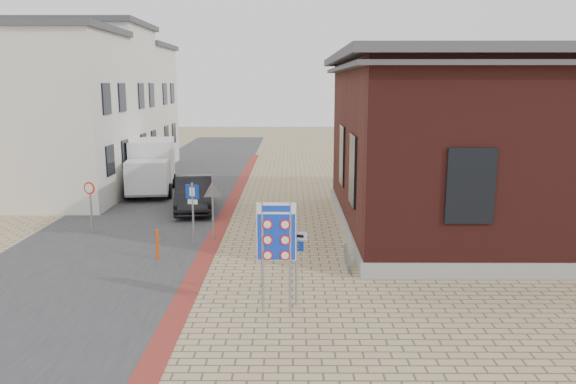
# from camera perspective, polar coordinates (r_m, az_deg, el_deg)

# --- Properties ---
(ground) EXTENTS (120.00, 120.00, 0.00)m
(ground) POSITION_cam_1_polar(r_m,az_deg,el_deg) (15.89, -2.86, -10.01)
(ground) COLOR tan
(ground) RESTS_ON ground
(road_strip) EXTENTS (7.00, 60.00, 0.02)m
(road_strip) POSITION_cam_1_polar(r_m,az_deg,el_deg) (31.00, -11.57, 0.21)
(road_strip) COLOR #38383A
(road_strip) RESTS_ON ground
(curb_strip) EXTENTS (0.60, 40.00, 0.02)m
(curb_strip) POSITION_cam_1_polar(r_m,az_deg,el_deg) (25.61, -6.14, -1.88)
(curb_strip) COLOR maroon
(curb_strip) RESTS_ON ground
(brick_building) EXTENTS (13.00, 13.00, 6.80)m
(brick_building) POSITION_cam_1_polar(r_m,az_deg,el_deg) (23.38, 20.72, 4.87)
(brick_building) COLOR gray
(brick_building) RESTS_ON ground
(townhouse_near) EXTENTS (7.40, 6.40, 8.30)m
(townhouse_near) POSITION_cam_1_polar(r_m,az_deg,el_deg) (29.35, -23.74, 7.10)
(townhouse_near) COLOR silver
(townhouse_near) RESTS_ON ground
(townhouse_mid) EXTENTS (7.40, 6.40, 9.10)m
(townhouse_mid) POSITION_cam_1_polar(r_m,az_deg,el_deg) (34.90, -19.82, 8.51)
(townhouse_mid) COLOR silver
(townhouse_mid) RESTS_ON ground
(townhouse_far) EXTENTS (7.40, 6.40, 8.30)m
(townhouse_far) POSITION_cam_1_polar(r_m,az_deg,el_deg) (40.60, -16.90, 8.38)
(townhouse_far) COLOR silver
(townhouse_far) RESTS_ON ground
(bike_rack) EXTENTS (0.08, 1.80, 0.60)m
(bike_rack) POSITION_cam_1_polar(r_m,az_deg,el_deg) (17.95, 6.05, -6.68)
(bike_rack) COLOR slate
(bike_rack) RESTS_ON ground
(sedan) EXTENTS (2.28, 4.82, 1.53)m
(sedan) POSITION_cam_1_polar(r_m,az_deg,el_deg) (25.74, -9.53, -0.20)
(sedan) COLOR black
(sedan) RESTS_ON ground
(box_truck) EXTENTS (2.78, 5.46, 2.74)m
(box_truck) POSITION_cam_1_polar(r_m,az_deg,el_deg) (30.29, -13.71, 2.56)
(box_truck) COLOR slate
(box_truck) RESTS_ON ground
(border_sign) EXTENTS (0.97, 0.08, 2.85)m
(border_sign) POSITION_cam_1_polar(r_m,az_deg,el_deg) (13.80, -1.19, -4.32)
(border_sign) COLOR gray
(border_sign) RESTS_ON ground
(essen_sign) EXTENTS (0.54, 0.24, 2.10)m
(essen_sign) POSITION_cam_1_polar(r_m,az_deg,el_deg) (14.49, 0.86, -6.38)
(essen_sign) COLOR gray
(essen_sign) RESTS_ON ground
(parking_sign) EXTENTS (0.49, 0.16, 2.27)m
(parking_sign) POSITION_cam_1_polar(r_m,az_deg,el_deg) (20.05, -9.65, -1.16)
(parking_sign) COLOR gray
(parking_sign) RESTS_ON ground
(yield_sign) EXTENTS (0.75, 0.25, 2.14)m
(yield_sign) POSITION_cam_1_polar(r_m,az_deg,el_deg) (20.64, -7.68, -0.50)
(yield_sign) COLOR gray
(yield_sign) RESTS_ON ground
(speed_sign) EXTENTS (0.46, 0.17, 2.02)m
(speed_sign) POSITION_cam_1_polar(r_m,az_deg,el_deg) (22.65, -19.43, -0.76)
(speed_sign) COLOR gray
(speed_sign) RESTS_ON ground
(bollard) EXTENTS (0.11, 0.11, 1.03)m
(bollard) POSITION_cam_1_polar(r_m,az_deg,el_deg) (18.86, -13.14, -5.23)
(bollard) COLOR #D6420B
(bollard) RESTS_ON ground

